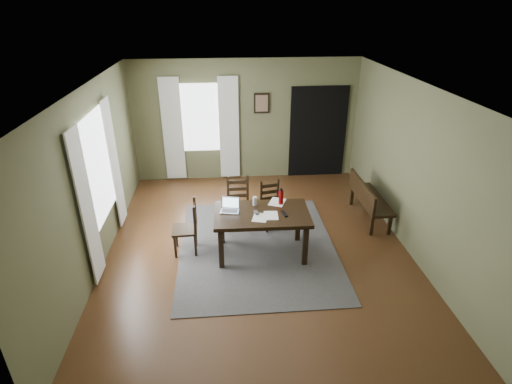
{
  "coord_description": "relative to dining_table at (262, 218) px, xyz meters",
  "views": [
    {
      "loc": [
        -0.51,
        -5.68,
        3.84
      ],
      "look_at": [
        0.0,
        0.3,
        0.9
      ],
      "focal_mm": 28.0,
      "sensor_mm": 36.0,
      "label": 1
    }
  ],
  "objects": [
    {
      "name": "window_back",
      "position": [
        -1.05,
        3.15,
        0.78
      ],
      "size": [
        1.0,
        0.01,
        1.5
      ],
      "color": "white",
      "rests_on": "ground"
    },
    {
      "name": "paper_b",
      "position": [
        0.13,
        -0.1,
        0.1
      ],
      "size": [
        0.24,
        0.3,
        0.0
      ],
      "primitive_type": "cube",
      "rotation": [
        0.0,
        0.0,
        -0.06
      ],
      "color": "white",
      "rests_on": "dining_table"
    },
    {
      "name": "paper_e",
      "position": [
        -0.04,
        -0.15,
        0.1
      ],
      "size": [
        0.29,
        0.34,
        0.0
      ],
      "primitive_type": "cube",
      "rotation": [
        0.0,
        0.0,
        -0.27
      ],
      "color": "white",
      "rests_on": "dining_table"
    },
    {
      "name": "computer_mouse",
      "position": [
        -0.09,
        -0.02,
        0.11
      ],
      "size": [
        0.08,
        0.11,
        0.03
      ],
      "primitive_type": "cube",
      "rotation": [
        0.0,
        0.0,
        0.27
      ],
      "color": "#3F3F42",
      "rests_on": "dining_table"
    },
    {
      "name": "tv_remote",
      "position": [
        0.35,
        -0.08,
        0.1
      ],
      "size": [
        0.1,
        0.2,
        0.02
      ],
      "primitive_type": "cube",
      "rotation": [
        0.0,
        0.0,
        0.23
      ],
      "color": "black",
      "rests_on": "dining_table"
    },
    {
      "name": "chair_end",
      "position": [
        -1.2,
        0.16,
        -0.22
      ],
      "size": [
        0.42,
        0.42,
        0.91
      ],
      "rotation": [
        0.0,
        0.0,
        -1.53
      ],
      "color": "black",
      "rests_on": "rug"
    },
    {
      "name": "drinking_glass",
      "position": [
        -0.09,
        0.27,
        0.17
      ],
      "size": [
        0.08,
        0.08,
        0.15
      ],
      "primitive_type": "cylinder",
      "rotation": [
        0.0,
        0.0,
        0.13
      ],
      "color": "silver",
      "rests_on": "dining_table"
    },
    {
      "name": "curtain_back_left",
      "position": [
        -1.67,
        3.12,
        0.53
      ],
      "size": [
        0.44,
        0.03,
        2.3
      ],
      "color": "silver",
      "rests_on": "ground"
    },
    {
      "name": "chair_back_right",
      "position": [
        0.26,
        0.86,
        -0.24
      ],
      "size": [
        0.45,
        0.45,
        0.87
      ],
      "rotation": [
        0.0,
        0.0,
        0.22
      ],
      "color": "black",
      "rests_on": "rug"
    },
    {
      "name": "room_shell",
      "position": [
        -0.05,
        0.18,
        1.13
      ],
      "size": [
        5.02,
        6.02,
        2.71
      ],
      "color": "#5A5D3D",
      "rests_on": "ground"
    },
    {
      "name": "window_left",
      "position": [
        -2.52,
        0.38,
        0.78
      ],
      "size": [
        0.01,
        1.3,
        1.7
      ],
      "color": "white",
      "rests_on": "ground"
    },
    {
      "name": "curtain_back_right",
      "position": [
        -0.43,
        3.12,
        0.53
      ],
      "size": [
        0.44,
        0.03,
        2.3
      ],
      "color": "silver",
      "rests_on": "ground"
    },
    {
      "name": "ground",
      "position": [
        -0.05,
        0.18,
        -0.68
      ],
      "size": [
        5.0,
        6.0,
        0.01
      ],
      "color": "#492C16"
    },
    {
      "name": "water_bottle",
      "position": [
        0.34,
        0.28,
        0.22
      ],
      "size": [
        0.09,
        0.09,
        0.28
      ],
      "rotation": [
        0.0,
        0.0,
        -0.06
      ],
      "color": "#9B0D0B",
      "rests_on": "dining_table"
    },
    {
      "name": "curtain_left_far",
      "position": [
        -2.49,
        1.2,
        0.53
      ],
      "size": [
        0.03,
        0.48,
        2.3
      ],
      "color": "silver",
      "rests_on": "ground"
    },
    {
      "name": "bench",
      "position": [
        2.1,
        0.99,
        -0.21
      ],
      "size": [
        0.44,
        1.37,
        0.77
      ],
      "rotation": [
        0.0,
        0.0,
        1.57
      ],
      "color": "black",
      "rests_on": "ground"
    },
    {
      "name": "chair_back_left",
      "position": [
        -0.34,
        0.91,
        -0.21
      ],
      "size": [
        0.41,
        0.42,
        0.94
      ],
      "rotation": [
        0.0,
        0.0,
        -0.0
      ],
      "color": "black",
      "rests_on": "rug"
    },
    {
      "name": "rug",
      "position": [
        -0.05,
        0.18,
        -0.67
      ],
      "size": [
        2.6,
        3.2,
        0.01
      ],
      "color": "#414141",
      "rests_on": "ground"
    },
    {
      "name": "laptop",
      "position": [
        -0.5,
        0.13,
        0.15
      ],
      "size": [
        0.33,
        0.28,
        0.2
      ],
      "rotation": [
        0.0,
        0.0,
        -0.17
      ],
      "color": "#B7B7BC",
      "rests_on": "dining_table"
    },
    {
      "name": "framed_picture",
      "position": [
        0.3,
        3.15,
        1.08
      ],
      "size": [
        0.34,
        0.03,
        0.44
      ],
      "color": "black",
      "rests_on": "ground"
    },
    {
      "name": "paper_d",
      "position": [
        0.29,
        0.34,
        0.1
      ],
      "size": [
        0.34,
        0.38,
        0.0
      ],
      "primitive_type": "cube",
      "rotation": [
        0.0,
        0.0,
        -0.39
      ],
      "color": "white",
      "rests_on": "dining_table"
    },
    {
      "name": "dining_table",
      "position": [
        0.0,
        0.0,
        0.0
      ],
      "size": [
        1.53,
        0.93,
        0.75
      ],
      "rotation": [
        0.0,
        0.0,
        -0.02
      ],
      "color": "black",
      "rests_on": "rug"
    },
    {
      "name": "doorway_back",
      "position": [
        1.6,
        3.15,
        0.38
      ],
      "size": [
        1.3,
        0.03,
        2.1
      ],
      "color": "black",
      "rests_on": "ground"
    },
    {
      "name": "curtain_left_near",
      "position": [
        -2.49,
        -0.44,
        0.53
      ],
      "size": [
        0.03,
        0.48,
        2.3
      ],
      "color": "silver",
      "rests_on": "ground"
    }
  ]
}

